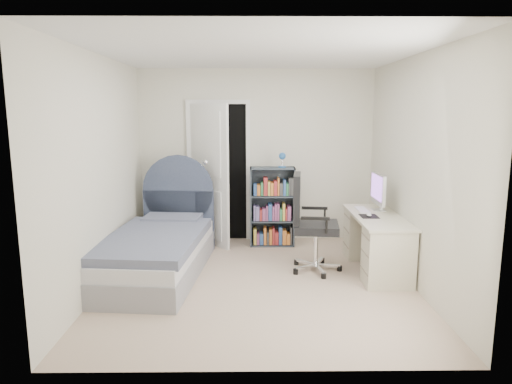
{
  "coord_description": "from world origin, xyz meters",
  "views": [
    {
      "loc": [
        -0.08,
        -4.89,
        1.9
      ],
      "look_at": [
        -0.02,
        0.13,
        1.01
      ],
      "focal_mm": 32.0,
      "sensor_mm": 36.0,
      "label": 1
    }
  ],
  "objects_px": {
    "floor_lamp": "(204,213)",
    "nightstand": "(172,220)",
    "bookcase": "(273,209)",
    "desk": "(376,240)",
    "bed": "(159,248)",
    "office_chair": "(308,218)"
  },
  "relations": [
    {
      "from": "floor_lamp",
      "to": "nightstand",
      "type": "bearing_deg",
      "value": 161.94
    },
    {
      "from": "bookcase",
      "to": "desk",
      "type": "relative_size",
      "value": 0.96
    },
    {
      "from": "bed",
      "to": "nightstand",
      "type": "distance_m",
      "value": 1.1
    },
    {
      "from": "desk",
      "to": "office_chair",
      "type": "distance_m",
      "value": 0.86
    },
    {
      "from": "bed",
      "to": "bookcase",
      "type": "relative_size",
      "value": 1.66
    },
    {
      "from": "floor_lamp",
      "to": "office_chair",
      "type": "relative_size",
      "value": 1.07
    },
    {
      "from": "bed",
      "to": "bookcase",
      "type": "distance_m",
      "value": 1.81
    },
    {
      "from": "bookcase",
      "to": "office_chair",
      "type": "distance_m",
      "value": 1.12
    },
    {
      "from": "nightstand",
      "to": "office_chair",
      "type": "relative_size",
      "value": 0.49
    },
    {
      "from": "nightstand",
      "to": "desk",
      "type": "xyz_separation_m",
      "value": [
        2.63,
        -1.04,
        -0.0
      ]
    },
    {
      "from": "bed",
      "to": "office_chair",
      "type": "bearing_deg",
      "value": 2.16
    },
    {
      "from": "bed",
      "to": "bookcase",
      "type": "bearing_deg",
      "value": 38.62
    },
    {
      "from": "desk",
      "to": "nightstand",
      "type": "bearing_deg",
      "value": 158.53
    },
    {
      "from": "nightstand",
      "to": "desk",
      "type": "height_order",
      "value": "desk"
    },
    {
      "from": "nightstand",
      "to": "office_chair",
      "type": "distance_m",
      "value": 2.1
    },
    {
      "from": "floor_lamp",
      "to": "desk",
      "type": "bearing_deg",
      "value": -22.22
    },
    {
      "from": "nightstand",
      "to": "desk",
      "type": "distance_m",
      "value": 2.83
    },
    {
      "from": "bed",
      "to": "desk",
      "type": "xyz_separation_m",
      "value": [
        2.59,
        0.06,
        0.08
      ]
    },
    {
      "from": "nightstand",
      "to": "office_chair",
      "type": "bearing_deg",
      "value": -29.61
    },
    {
      "from": "bed",
      "to": "nightstand",
      "type": "height_order",
      "value": "bed"
    },
    {
      "from": "nightstand",
      "to": "bookcase",
      "type": "bearing_deg",
      "value": 0.89
    },
    {
      "from": "desk",
      "to": "office_chair",
      "type": "relative_size",
      "value": 1.18
    }
  ]
}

